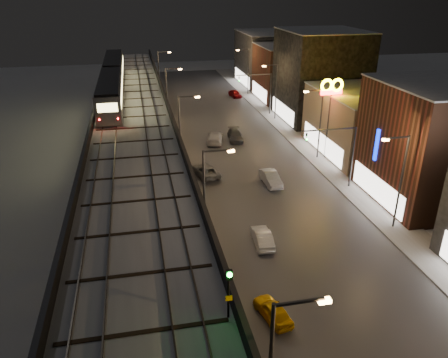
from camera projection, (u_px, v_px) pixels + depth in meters
road_surface at (239, 152)px, 58.52m from camera, size 17.00×120.00×0.06m
sidewalk_right at (309, 147)px, 60.34m from camera, size 4.00×120.00×0.14m
under_viaduct_pavement at (137, 160)px, 56.04m from camera, size 11.00×120.00×0.06m
elevated_viaduct at (133, 125)px, 50.92m from camera, size 9.00×100.00×6.30m
viaduct_trackbed at (133, 119)px, 50.72m from camera, size 8.40×100.00×0.32m
viaduct_parapet_streetside at (170, 113)px, 51.35m from camera, size 0.30×100.00×1.10m
viaduct_parapet_far at (94, 117)px, 49.76m from camera, size 0.30×100.00×1.10m
building_b at (438, 143)px, 43.88m from camera, size 12.20×12.20×12.16m
building_c at (367, 122)px, 57.20m from camera, size 12.20×15.20×8.16m
building_d at (320, 76)px, 70.25m from camera, size 12.20×13.20×14.16m
building_e at (290, 72)px, 83.57m from camera, size 12.20×12.20×10.16m
building_f at (269, 58)px, 95.86m from camera, size 12.20×16.20×11.16m
streetlight_left_1 at (207, 194)px, 35.28m from camera, size 2.57×0.28×9.00m
streetlight_right_1 at (399, 176)px, 38.43m from camera, size 2.56×0.28×9.00m
streetlight_left_2 at (182, 128)px, 51.35m from camera, size 2.57×0.28×9.00m
streetlight_right_2 at (319, 119)px, 54.50m from camera, size 2.56×0.28×9.00m
streetlight_left_3 at (168, 93)px, 67.42m from camera, size 2.57×0.28×9.00m
streetlight_right_3 at (275, 88)px, 70.57m from camera, size 2.56×0.28×9.00m
streetlight_left_4 at (160, 72)px, 83.49m from camera, size 2.57×0.28×9.00m
streetlight_right_4 at (247, 68)px, 86.63m from camera, size 2.56×0.28×9.00m
traffic_light_rig_a at (343, 150)px, 46.60m from camera, size 6.10×0.34×7.00m
traffic_light_rig_b at (264, 89)px, 73.38m from camera, size 6.10×0.34×7.00m
subway_train at (112, 79)px, 61.96m from camera, size 2.89×35.03×3.45m
rail_signal at (229, 284)px, 19.45m from camera, size 0.31×0.41×2.72m
car_taxi at (273, 311)px, 29.41m from camera, size 2.23×3.82×1.22m
car_near_white at (262, 238)px, 37.75m from camera, size 1.68×4.11×1.32m
car_mid_silver at (206, 171)px, 51.11m from camera, size 3.28×5.07×1.30m
car_mid_dark at (215, 138)px, 61.79m from camera, size 3.30×5.56×1.51m
car_onc_silver at (271, 179)px, 48.97m from camera, size 1.67×4.43×1.44m
car_onc_white at (235, 136)px, 62.70m from camera, size 2.45×4.98×1.39m
car_onc_red at (235, 94)px, 86.30m from camera, size 2.18×4.18×1.36m
sign_mcdonalds at (331, 94)px, 53.28m from camera, size 3.06×0.56×10.28m
sign_carwash at (381, 151)px, 44.22m from camera, size 1.46×0.35×7.56m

